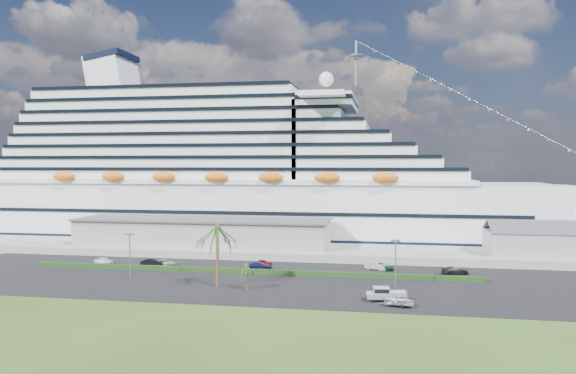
% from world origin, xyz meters
% --- Properties ---
extents(ground, '(420.00, 420.00, 0.00)m').
position_xyz_m(ground, '(0.00, 0.00, 0.00)').
color(ground, '#354A18').
rests_on(ground, ground).
extents(asphalt_lot, '(140.00, 38.00, 0.12)m').
position_xyz_m(asphalt_lot, '(0.00, 11.00, 0.06)').
color(asphalt_lot, black).
rests_on(asphalt_lot, ground).
extents(wharf, '(240.00, 20.00, 1.80)m').
position_xyz_m(wharf, '(0.00, 40.00, 0.90)').
color(wharf, gray).
rests_on(wharf, ground).
extents(water, '(420.00, 160.00, 0.02)m').
position_xyz_m(water, '(0.00, 130.00, 0.01)').
color(water, black).
rests_on(water, ground).
extents(cruise_ship, '(191.00, 38.00, 54.00)m').
position_xyz_m(cruise_ship, '(-21.53, 64.00, 16.69)').
color(cruise_ship, silver).
rests_on(cruise_ship, ground).
extents(terminal_building, '(61.00, 15.00, 6.30)m').
position_xyz_m(terminal_building, '(-25.00, 40.00, 5.01)').
color(terminal_building, gray).
rests_on(terminal_building, wharf).
extents(port_shed, '(24.00, 12.31, 7.37)m').
position_xyz_m(port_shed, '(52.00, 40.00, 4.40)').
color(port_shed, gray).
rests_on(port_shed, wharf).
extents(hedge, '(88.00, 1.10, 0.90)m').
position_xyz_m(hedge, '(-8.00, 16.00, 0.57)').
color(hedge, black).
rests_on(hedge, asphalt_lot).
extents(lamp_post_left, '(1.60, 0.35, 8.27)m').
position_xyz_m(lamp_post_left, '(-28.00, 8.00, 5.34)').
color(lamp_post_left, gray).
rests_on(lamp_post_left, asphalt_lot).
extents(lamp_post_right, '(1.60, 0.35, 8.27)m').
position_xyz_m(lamp_post_right, '(20.00, 8.00, 5.34)').
color(lamp_post_right, gray).
rests_on(lamp_post_right, asphalt_lot).
extents(palm_tall, '(8.82, 8.82, 11.13)m').
position_xyz_m(palm_tall, '(-10.00, 4.00, 9.20)').
color(palm_tall, '#47301E').
rests_on(palm_tall, ground).
extents(palm_short, '(3.53, 3.53, 4.56)m').
position_xyz_m(palm_short, '(-4.50, 2.50, 3.67)').
color(palm_short, '#47301E').
rests_on(palm_short, ground).
extents(parked_car_0, '(4.56, 2.41, 1.48)m').
position_xyz_m(parked_car_0, '(-39.77, 20.27, 0.86)').
color(parked_car_0, silver).
rests_on(parked_car_0, asphalt_lot).
extents(parked_car_1, '(4.89, 2.29, 1.55)m').
position_xyz_m(parked_car_1, '(-29.09, 20.43, 0.90)').
color(parked_car_1, black).
rests_on(parked_car_1, asphalt_lot).
extents(parked_car_2, '(4.71, 2.42, 1.27)m').
position_xyz_m(parked_car_2, '(-26.59, 21.07, 0.76)').
color(parked_car_2, '#A4A7AD').
rests_on(parked_car_2, asphalt_lot).
extents(parked_car_3, '(5.55, 3.30, 1.51)m').
position_xyz_m(parked_car_3, '(-6.57, 20.39, 0.87)').
color(parked_car_3, '#15184C').
rests_on(parked_car_3, asphalt_lot).
extents(parked_car_4, '(3.75, 1.88, 1.23)m').
position_xyz_m(parked_car_4, '(-6.66, 24.88, 0.73)').
color(parked_car_4, maroon).
rests_on(parked_car_4, asphalt_lot).
extents(parked_car_5, '(4.81, 3.22, 1.50)m').
position_xyz_m(parked_car_5, '(16.40, 24.30, 0.87)').
color(parked_car_5, silver).
rests_on(parked_car_5, asphalt_lot).
extents(parked_car_6, '(5.38, 4.05, 1.36)m').
position_xyz_m(parked_car_6, '(17.65, 24.28, 0.80)').
color(parked_car_6, '#0E3926').
rests_on(parked_car_6, asphalt_lot).
extents(parked_car_7, '(5.54, 3.43, 1.50)m').
position_xyz_m(parked_car_7, '(31.30, 22.15, 0.87)').
color(parked_car_7, black).
rests_on(parked_car_7, asphalt_lot).
extents(pickup_truck, '(6.25, 2.81, 2.13)m').
position_xyz_m(pickup_truck, '(18.43, -1.36, 1.29)').
color(pickup_truck, black).
rests_on(pickup_truck, asphalt_lot).
extents(boat_trailer, '(5.39, 3.89, 1.50)m').
position_xyz_m(boat_trailer, '(20.44, -4.57, 1.12)').
color(boat_trailer, gray).
rests_on(boat_trailer, asphalt_lot).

